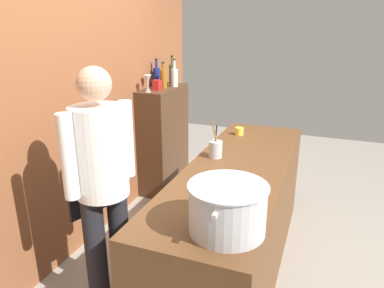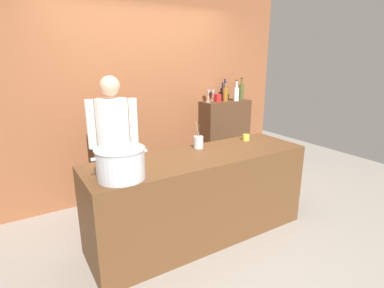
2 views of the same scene
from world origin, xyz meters
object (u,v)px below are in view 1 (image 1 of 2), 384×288
at_px(wine_bottle_cobalt, 157,76).
at_px(wine_glass_wide, 147,80).
at_px(chef, 102,176).
at_px(wine_bottle_olive, 172,73).
at_px(stockpot_large, 227,208).
at_px(utensil_crock, 216,149).
at_px(wine_glass_tall, 148,79).
at_px(butter_jar, 239,131).
at_px(wine_bottle_amber, 163,78).
at_px(spice_tin_red, 157,85).
at_px(wine_bottle_clear, 174,77).

height_order(wine_bottle_cobalt, wine_glass_wide, wine_bottle_cobalt).
bearing_deg(chef, wine_bottle_olive, -149.37).
bearing_deg(wine_glass_wide, stockpot_large, -142.53).
distance_m(chef, utensil_crock, 0.92).
height_order(wine_bottle_cobalt, wine_glass_tall, wine_bottle_cobalt).
xyz_separation_m(stockpot_large, wine_glass_tall, (1.92, 1.43, 0.30)).
distance_m(utensil_crock, butter_jar, 0.65).
relative_size(wine_bottle_amber, spice_tin_red, 2.65).
bearing_deg(stockpot_large, wine_bottle_olive, 29.60).
relative_size(utensil_crock, wine_bottle_olive, 0.89).
bearing_deg(wine_bottle_amber, wine_bottle_clear, -22.23).
height_order(wine_bottle_amber, spice_tin_red, wine_bottle_amber).
bearing_deg(spice_tin_red, utensil_crock, -134.66).
bearing_deg(spice_tin_red, wine_glass_wide, 166.12).
distance_m(chef, wine_bottle_amber, 1.92).
height_order(utensil_crock, wine_bottle_clear, wine_bottle_clear).
xyz_separation_m(stockpot_large, wine_bottle_cobalt, (2.14, 1.44, 0.29)).
bearing_deg(spice_tin_red, wine_bottle_clear, -16.27).
xyz_separation_m(chef, wine_bottle_cobalt, (1.91, 0.54, 0.35)).
distance_m(butter_jar, wine_bottle_olive, 1.35).
bearing_deg(butter_jar, wine_bottle_cobalt, 64.86).
bearing_deg(wine_bottle_amber, utensil_crock, -138.71).
height_order(wine_bottle_amber, wine_bottle_clear, wine_bottle_clear).
bearing_deg(wine_bottle_cobalt, wine_glass_tall, -178.41).
distance_m(wine_glass_tall, wine_glass_wide, 0.14).
height_order(stockpot_large, wine_bottle_clear, wine_bottle_clear).
height_order(chef, wine_bottle_cobalt, chef).
xyz_separation_m(stockpot_large, wine_glass_wide, (1.79, 1.38, 0.31)).
relative_size(chef, wine_bottle_cobalt, 5.36).
bearing_deg(wine_bottle_clear, wine_glass_wide, 164.53).
relative_size(wine_bottle_olive, wine_glass_tall, 2.01).
bearing_deg(wine_glass_wide, butter_jar, -99.43).
height_order(stockpot_large, spice_tin_red, spice_tin_red).
bearing_deg(spice_tin_red, chef, -165.43).
distance_m(wine_bottle_olive, spice_tin_red, 0.48).
xyz_separation_m(chef, butter_jar, (1.40, -0.56, -0.03)).
distance_m(wine_bottle_olive, wine_glass_tall, 0.49).
height_order(chef, stockpot_large, chef).
bearing_deg(chef, wine_glass_tall, -143.95).
bearing_deg(wine_bottle_olive, wine_bottle_amber, -172.40).
bearing_deg(wine_glass_wide, wine_glass_tall, 25.13).
xyz_separation_m(utensil_crock, wine_glass_wide, (0.82, 1.01, 0.36)).
xyz_separation_m(wine_glass_tall, wine_glass_wide, (-0.12, -0.06, 0.01)).
distance_m(wine_bottle_clear, wine_glass_tall, 0.35).
distance_m(butter_jar, wine_bottle_clear, 1.16).
xyz_separation_m(wine_glass_tall, spice_tin_red, (0.02, -0.09, -0.06)).
bearing_deg(wine_bottle_cobalt, spice_tin_red, -153.61).
relative_size(wine_bottle_amber, wine_bottle_cobalt, 0.92).
bearing_deg(wine_bottle_cobalt, wine_bottle_olive, -14.93).
bearing_deg(butter_jar, spice_tin_red, 72.51).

